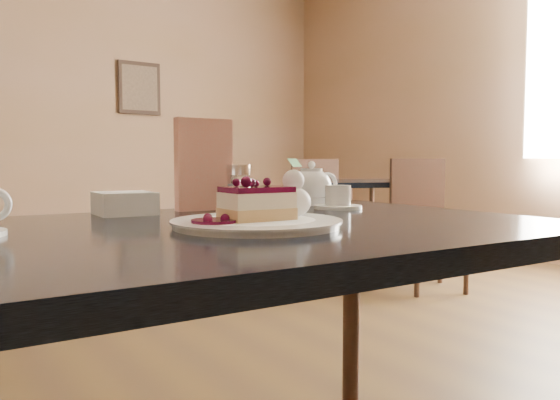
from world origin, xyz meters
TOP-DOWN VIEW (x-y plane):
  - main_table at (0.21, 0.13)m, footprint 1.17×0.81m
  - dessert_plate at (0.21, 0.08)m, footprint 0.28×0.28m
  - cheesecake_slice at (0.21, 0.08)m, footprint 0.12×0.09m
  - whipped_cream at (0.29, 0.09)m, footprint 0.06×0.06m
  - berry_sauce at (0.13, 0.08)m, footprint 0.08×0.08m
  - tea_set at (0.58, 0.39)m, footprint 0.15×0.24m
  - menu_card at (0.28, 0.43)m, footprint 0.13×0.03m
  - sugar_shaker at (0.36, 0.40)m, footprint 0.06×0.06m
  - napkin_stack at (0.10, 0.43)m, footprint 0.12×0.12m
  - bg_table_far_right at (2.47, 2.25)m, footprint 1.12×1.66m

SIDE VIEW (x-z plane):
  - bg_table_far_right at x=2.47m, z-range -0.49..0.61m
  - main_table at x=0.21m, z-range 0.28..0.99m
  - dessert_plate at x=0.21m, z-range 0.71..0.72m
  - berry_sauce at x=0.13m, z-range 0.72..0.73m
  - napkin_stack at x=0.10m, z-range 0.71..0.76m
  - whipped_cream at x=0.29m, z-range 0.72..0.78m
  - cheesecake_slice at x=0.21m, z-range 0.72..0.78m
  - tea_set at x=0.58m, z-range 0.70..0.80m
  - sugar_shaker at x=0.36m, z-range 0.71..0.81m
  - menu_card at x=0.28m, z-range 0.71..0.92m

